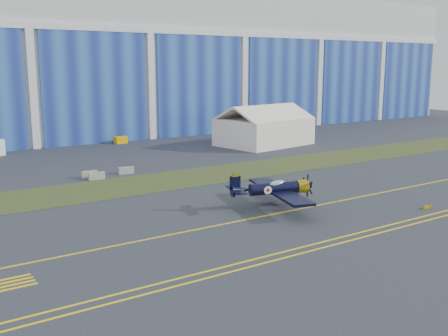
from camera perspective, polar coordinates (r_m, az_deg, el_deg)
ground at (r=50.23m, az=-5.47°, el=-5.15°), size 260.00×260.00×0.00m
grass_median at (r=62.52m, az=-11.61°, el=-2.07°), size 260.00×10.00×0.02m
hangar at (r=116.56m, az=-23.01°, el=10.68°), size 220.00×45.70×30.00m
taxiway_centreline at (r=46.07m, az=-2.48°, el=-6.60°), size 200.00×0.20×0.02m
edge_line_near at (r=38.73m, az=4.98°, el=-10.13°), size 80.00×0.20×0.02m
edge_line_far at (r=39.46m, az=4.06°, el=-9.70°), size 80.00×0.20×0.02m
guard_board_right at (r=55.93m, az=21.21°, el=-3.99°), size 1.20×0.15×0.35m
warbird at (r=52.48m, az=5.49°, el=-2.21°), size 12.66×14.02×3.48m
tent at (r=94.24m, az=4.39°, el=4.71°), size 17.15×13.69×7.23m
tug at (r=97.92m, az=-11.17°, el=3.01°), size 2.20×1.41×1.26m
barrier_a at (r=67.35m, az=-13.69°, el=-0.85°), size 2.05×0.79×0.90m
barrier_b at (r=68.51m, az=-14.42°, el=-0.68°), size 2.02×0.67×0.90m
barrier_c at (r=70.07m, az=-10.60°, el=-0.26°), size 2.07×0.90×0.90m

